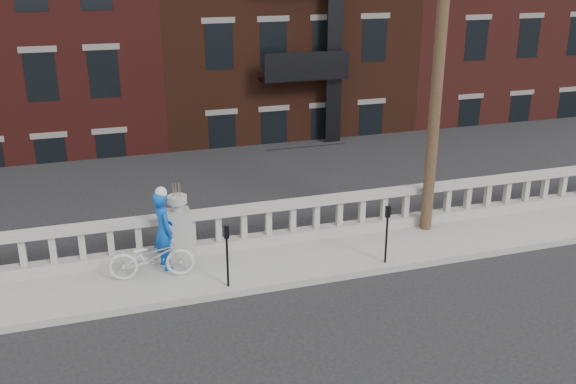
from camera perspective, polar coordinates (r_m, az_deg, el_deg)
ground at (r=11.82m, az=-6.37°, el=-14.19°), size 120.00×120.00×0.00m
sidewalk at (r=14.33m, az=-8.91°, el=-7.40°), size 32.00×2.20×0.15m
balustrade at (r=14.94m, az=-9.63°, el=-3.86°), size 28.00×0.34×1.03m
planter_pedestal at (r=14.86m, az=-9.68°, el=-3.19°), size 0.55×0.55×1.76m
lower_level at (r=32.99m, az=-14.14°, el=12.52°), size 80.00×44.00×20.80m
utility_pole at (r=15.51m, az=13.51°, el=14.40°), size 1.60×0.28×10.00m
parking_meter_c at (r=13.28m, az=-5.44°, el=-5.11°), size 0.10×0.09×1.36m
parking_meter_d at (r=14.42m, az=8.79°, el=-3.17°), size 0.10×0.09×1.36m
bicycle at (r=14.06m, az=-12.04°, el=-5.67°), size 1.87×0.84×0.95m
cyclist at (r=14.29m, az=-11.00°, el=-3.34°), size 0.56×0.73×1.78m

